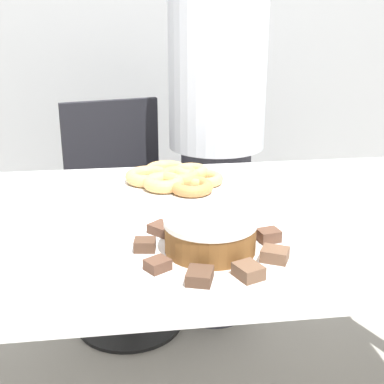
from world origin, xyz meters
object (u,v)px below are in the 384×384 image
Objects in this scene: office_chair_left at (123,222)px; plate_donuts at (179,184)px; frosted_cake at (210,234)px; person_standing at (216,134)px; plate_cake at (210,252)px.

office_chair_left is 0.67m from plate_donuts.
plate_donuts is 1.77× the size of frosted_cake.
plate_donuts is 0.46m from frosted_cake.
frosted_cake reaches higher than plate_donuts.
person_standing reaches higher than plate_donuts.
frosted_cake is (0.00, 0.00, 0.04)m from plate_cake.
frosted_cake is (-0.19, -0.99, 0.03)m from person_standing.
plate_cake is at bearing -88.30° from plate_donuts.
office_chair_left is at bearing 100.27° from frosted_cake.
plate_cake is 1.84× the size of frosted_cake.
plate_cake and plate_donuts have the same top height.
person_standing reaches higher than office_chair_left.
office_chair_left is 2.53× the size of plate_cake.
person_standing is 0.57m from plate_donuts.
plate_donuts is (0.17, -0.55, 0.34)m from office_chair_left.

